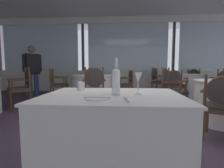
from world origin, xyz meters
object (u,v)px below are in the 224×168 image
(water_tumbler, at_px, (81,86))
(diner_person_1, at_px, (33,70))
(dining_chair_1_0, at_px, (56,82))
(dining_chair_3_2, at_px, (193,79))
(wine_glass, at_px, (138,78))
(dining_chair_1_3, at_px, (92,79))
(dining_chair_3_1, at_px, (219,82))
(dining_chair_3_3, at_px, (157,79))
(side_plate, at_px, (97,98))
(dining_chair_1_1, at_px, (94,85))
(dining_chair_1_2, at_px, (127,82))
(dining_chair_2_2, at_px, (223,103))
(dining_chair_0_0, at_px, (23,84))
(dining_chair_2_1, at_px, (171,87))
(water_bottle, at_px, (116,80))
(dining_chair_3_0, at_px, (175,83))

(water_tumbler, distance_m, diner_person_1, 3.80)
(dining_chair_1_0, xyz_separation_m, dining_chair_3_2, (4.42, 1.78, -0.02))
(wine_glass, xyz_separation_m, dining_chair_1_3, (-1.29, 4.54, -0.34))
(dining_chair_3_1, xyz_separation_m, dining_chair_3_3, (-1.58, 1.06, 0.01))
(side_plate, height_order, wine_glass, wine_glass)
(dining_chair_3_2, xyz_separation_m, dining_chair_3_3, (-1.32, -0.25, 0.02))
(wine_glass, relative_size, dining_chair_1_1, 0.20)
(water_tumbler, bearing_deg, dining_chair_3_3, 70.70)
(wine_glass, bearing_deg, dining_chair_1_2, 90.89)
(dining_chair_3_2, bearing_deg, dining_chair_3_1, 45.18)
(dining_chair_1_2, distance_m, dining_chair_2_2, 3.15)
(dining_chair_0_0, relative_size, dining_chair_3_1, 1.04)
(dining_chair_2_1, bearing_deg, water_bottle, -84.65)
(dining_chair_0_0, bearing_deg, water_bottle, 91.54)
(dining_chair_1_1, bearing_deg, water_tumbler, 174.17)
(side_plate, relative_size, dining_chair_3_3, 0.19)
(water_tumbler, bearing_deg, water_bottle, -34.88)
(dining_chair_0_0, bearing_deg, dining_chair_1_0, -161.99)
(dining_chair_1_0, bearing_deg, dining_chair_0_0, -132.53)
(dining_chair_3_3, distance_m, diner_person_1, 4.11)
(dining_chair_3_1, height_order, dining_chair_3_3, dining_chair_3_3)
(dining_chair_1_2, bearing_deg, side_plate, 73.71)
(side_plate, bearing_deg, dining_chair_2_1, 64.49)
(side_plate, bearing_deg, water_bottle, 59.84)
(dining_chair_1_2, xyz_separation_m, dining_chair_3_2, (2.42, 1.33, 0.02))
(dining_chair_1_2, relative_size, dining_chair_3_0, 0.98)
(dining_chair_1_2, height_order, dining_chair_3_3, dining_chair_3_3)
(dining_chair_0_0, distance_m, dining_chair_1_0, 0.97)
(dining_chair_1_2, distance_m, dining_chair_3_3, 1.54)
(water_bottle, distance_m, dining_chair_1_1, 2.64)
(dining_chair_2_1, bearing_deg, dining_chair_1_1, -161.47)
(dining_chair_1_1, height_order, dining_chair_2_2, dining_chair_1_1)
(water_bottle, bearing_deg, wine_glass, 6.29)
(dining_chair_1_2, bearing_deg, dining_chair_3_3, -148.12)
(dining_chair_1_0, bearing_deg, dining_chair_2_2, -49.63)
(dining_chair_1_1, bearing_deg, diner_person_1, 54.47)
(dining_chair_3_2, relative_size, diner_person_1, 0.58)
(dining_chair_1_3, distance_m, diner_person_1, 1.94)
(dining_chair_3_3, bearing_deg, wine_glass, -68.25)
(side_plate, bearing_deg, dining_chair_3_1, 53.77)
(water_tumbler, relative_size, dining_chair_1_1, 0.09)
(dining_chair_3_2, relative_size, dining_chair_3_3, 0.95)
(water_bottle, height_order, dining_chair_3_3, water_bottle)
(dining_chair_1_3, distance_m, dining_chair_2_2, 4.44)
(water_bottle, distance_m, water_tumbler, 0.47)
(dining_chair_0_0, height_order, dining_chair_1_1, dining_chair_1_1)
(dining_chair_3_1, relative_size, diner_person_1, 0.60)
(dining_chair_0_0, relative_size, dining_chair_3_3, 1.02)
(water_tumbler, bearing_deg, dining_chair_1_3, 99.50)
(water_tumbler, xyz_separation_m, dining_chair_2_2, (1.75, 0.61, -0.28))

